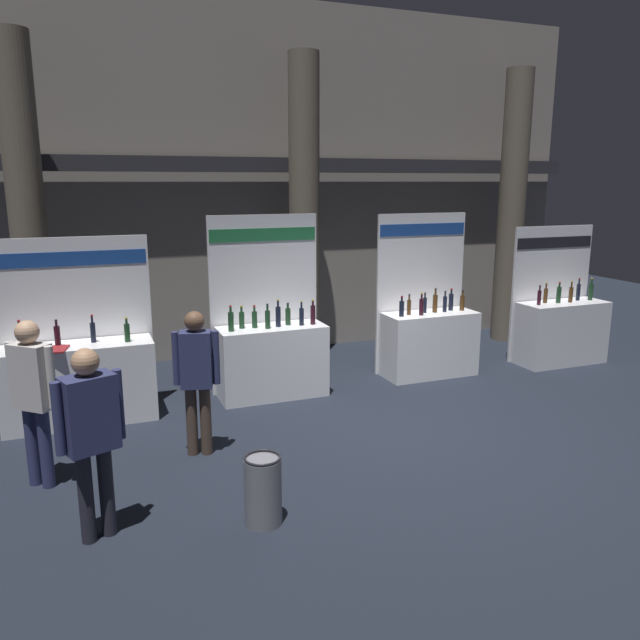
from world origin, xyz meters
TOP-DOWN VIEW (x-y plane):
  - ground_plane at (0.00, 0.00)m, footprint 24.00×24.00m
  - hall_colonnade at (0.00, 4.19)m, footprint 11.11×1.32m
  - exhibitor_booth_0 at (-3.57, 1.87)m, footprint 1.90×0.73m
  - exhibitor_booth_1 at (-1.05, 1.94)m, footprint 1.56×0.66m
  - exhibitor_booth_2 at (1.52, 1.99)m, footprint 1.51×0.66m
  - exhibitor_booth_3 at (3.91, 1.78)m, footprint 1.56×0.66m
  - trash_bin at (-2.11, -1.31)m, footprint 0.33×0.33m
  - visitor_1 at (-3.48, -1.03)m, footprint 0.55×0.38m
  - visitor_2 at (-2.37, 0.34)m, footprint 0.49×0.30m
  - visitor_3 at (-3.97, 0.17)m, footprint 0.43×0.41m

SIDE VIEW (x-z plane):
  - ground_plane at x=0.00m, z-range 0.00..0.00m
  - trash_bin at x=-2.11m, z-range 0.00..0.63m
  - exhibitor_booth_0 at x=-3.57m, z-range -0.55..1.74m
  - exhibitor_booth_3 at x=3.91m, z-range -0.52..1.72m
  - exhibitor_booth_2 at x=1.52m, z-range -0.63..1.86m
  - exhibitor_booth_1 at x=-1.05m, z-range -0.64..1.88m
  - visitor_2 at x=-2.37m, z-range 0.14..1.76m
  - visitor_3 at x=-3.97m, z-range 0.15..1.84m
  - visitor_1 at x=-3.48m, z-range 0.17..1.84m
  - hall_colonnade at x=0.00m, z-range -0.08..5.80m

